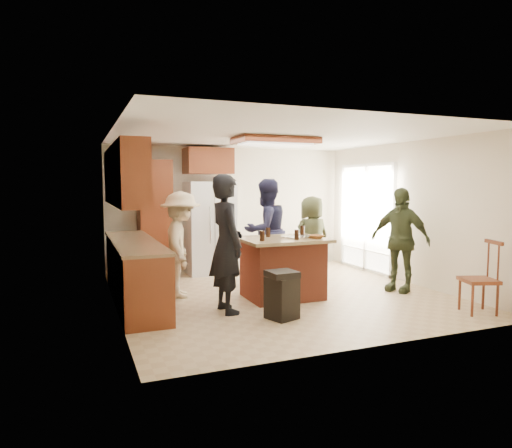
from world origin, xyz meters
name	(u,v)px	position (x,y,z in m)	size (l,w,h in m)	color
room_shell	(426,223)	(4.37, 1.64, 0.87)	(8.00, 5.20, 5.00)	tan
person_front_left	(227,244)	(-1.09, -0.62, 0.94)	(0.69, 0.50, 1.89)	black
person_behind_left	(266,231)	(0.16, 0.96, 0.92)	(0.90, 0.55, 1.85)	#1C1D38
person_behind_right	(312,238)	(1.04, 0.89, 0.77)	(0.75, 0.49, 1.54)	#363B22
person_side_right	(400,240)	(1.92, -0.49, 0.85)	(1.00, 0.51, 1.70)	#353F25
person_counter	(181,244)	(-1.48, 0.46, 0.82)	(1.06, 0.49, 1.64)	#C6B088
left_cabinetry	(131,238)	(-2.24, 0.40, 0.96)	(0.64, 3.00, 2.30)	maroon
back_wall_units	(169,204)	(-1.33, 2.20, 1.38)	(1.80, 0.60, 2.45)	maroon
refrigerator	(210,228)	(-0.55, 2.12, 0.90)	(0.90, 0.76, 1.80)	white
kitchen_island	(283,267)	(-0.05, -0.20, 0.47)	(1.28, 1.03, 0.93)	brown
island_items	(298,235)	(0.17, -0.29, 0.97)	(1.05, 0.72, 0.15)	silver
trash_bin	(282,295)	(-0.53, -1.19, 0.32)	(0.43, 0.43, 0.63)	black
spindle_chair	(480,280)	(2.09, -1.95, 0.45)	(0.53, 0.53, 0.99)	maroon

